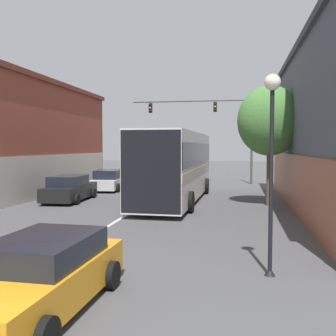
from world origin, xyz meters
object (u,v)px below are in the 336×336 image
Objects in this scene: street_lamp at (272,145)px; traffic_signal_gantry at (215,120)px; bus at (176,163)px; street_tree_near at (269,121)px; parked_car_left_near at (133,176)px; parked_car_left_far at (109,180)px; hatchback_foreground at (40,276)px; parked_car_left_mid at (69,189)px.

traffic_signal_gantry is at bearing 96.56° from street_lamp.
street_tree_near reaches higher than bus.
street_tree_near is (10.29, -10.98, 3.77)m from parked_car_left_near.
traffic_signal_gantry is at bearing -54.43° from parked_car_left_far.
parked_car_left_near is at bearing 13.15° from hatchback_foreground.
parked_car_left_far is at bearing 119.84° from street_lamp.
street_lamp is 11.52m from street_tree_near.
parked_car_left_far is at bearing -139.06° from traffic_signal_gantry.
bus reaches higher than parked_car_left_near.
traffic_signal_gantry is (1.54, 10.94, 3.09)m from bus.
hatchback_foreground is 25.72m from parked_car_left_near.
parked_car_left_mid is 14.78m from traffic_signal_gantry.
parked_car_left_near is (-5.31, 10.23, -1.53)m from bus.
street_lamp is (2.66, -23.11, -2.11)m from traffic_signal_gantry.
bus is 6.15m from parked_car_left_mid.
parked_car_left_mid is 11.48m from street_tree_near.
street_tree_near is at bearing -123.19° from parked_car_left_far.
parked_car_left_far is at bearing 50.10° from bus.
parked_car_left_far is (-5.54, 4.80, -1.46)m from bus.
street_lamp is (4.37, 2.80, 2.45)m from hatchback_foreground.
bus is at bearing 109.02° from street_lamp.
parked_car_left_mid is at bearing 23.88° from hatchback_foreground.
parked_car_left_far is (-0.22, -5.43, 0.07)m from parked_car_left_near.
parked_car_left_mid is at bearing 171.16° from parked_car_left_far.
parked_car_left_far is 19.71m from street_lamp.
traffic_signal_gantry reaches higher than parked_car_left_far.
street_lamp is at bearing -55.75° from hatchback_foreground.
street_tree_near reaches higher than parked_car_left_far.
parked_car_left_mid is at bearing 175.94° from parked_car_left_near.
parked_car_left_near is 24.46m from street_lamp.
traffic_signal_gantry reaches higher than parked_car_left_near.
hatchback_foreground is at bearing -179.66° from bus.
parked_car_left_near is 0.80× the size of parked_car_left_far.
street_lamp is at bearing -140.73° from parked_car_left_mid.
parked_car_left_mid reaches higher than parked_car_left_near.
parked_car_left_near is at bearing -7.72° from parked_car_left_far.
hatchback_foreground is 1.17× the size of parked_car_left_near.
parked_car_left_near is at bearing 28.46° from bus.
parked_car_left_near is at bearing -174.09° from traffic_signal_gantry.
street_tree_near reaches higher than parked_car_left_mid.
hatchback_foreground is 26.36m from traffic_signal_gantry.
parked_car_left_far is at bearing -6.30° from parked_car_left_mid.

